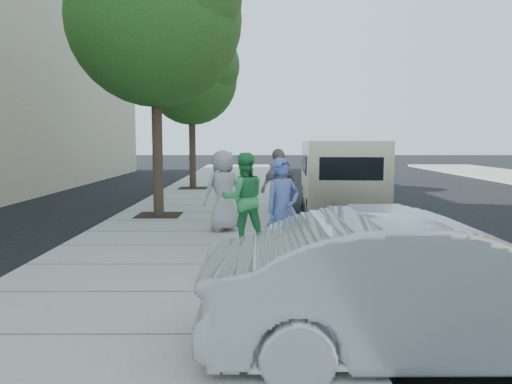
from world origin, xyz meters
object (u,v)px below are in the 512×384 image
van (339,176)px  person_striped_polo (279,188)px  tree_near (156,12)px  person_officer (283,210)px  tree_far (193,75)px  person_gray_shirt (223,191)px  person_green_shirt (244,199)px  sedan (429,288)px  parking_meter (280,184)px

van → person_striped_polo: (-1.86, -2.83, -0.08)m
tree_near → person_officer: bearing=-59.5°
tree_far → person_officer: (3.06, -12.79, -3.85)m
person_officer → person_gray_shirt: 3.08m
person_gray_shirt → person_green_shirt: bearing=78.5°
person_officer → tree_near: bearing=91.1°
van → person_striped_polo: 3.39m
van → sedan: van is taller
tree_near → van: 6.72m
tree_near → parking_meter: size_ratio=5.73×
sedan → person_striped_polo: (-1.16, 6.74, 0.33)m
person_gray_shirt → person_striped_polo: 1.33m
van → sedan: size_ratio=1.32×
van → tree_near: bearing=-166.7°
person_officer → person_striped_polo: bearing=58.8°
person_green_shirt → person_striped_polo: person_striped_polo is taller
parking_meter → tree_near: bearing=171.3°
person_gray_shirt → person_striped_polo: size_ratio=0.99×
tree_far → sedan: size_ratio=1.43×
tree_near → sedan: (4.32, -8.71, -4.80)m
parking_meter → person_gray_shirt: person_gray_shirt is taller
van → person_officer: 6.36m
tree_far → van: tree_far is taller
sedan → person_officer: bearing=19.5°
tree_near → person_gray_shirt: 5.39m
sedan → tree_far: bearing=14.6°
tree_far → sedan: bearing=-75.2°
tree_near → van: (5.02, 0.86, -4.39)m
person_green_shirt → person_gray_shirt: size_ratio=0.99×
tree_near → tree_far: bearing=90.0°
tree_far → parking_meter: size_ratio=4.94×
tree_near → van: size_ratio=1.26×
person_striped_polo → parking_meter: bearing=-135.2°
tree_near → sedan: size_ratio=1.66×
parking_meter → van: size_ratio=0.22×
sedan → person_striped_polo: 6.85m
parking_meter → person_striped_polo: size_ratio=0.71×
van → sedan: bearing=-90.5°
van → person_officer: (-1.96, -6.05, -0.12)m
person_officer → person_green_shirt: (-0.69, 1.42, 0.02)m
person_green_shirt → tree_near: bearing=-69.5°
tree_far → person_gray_shirt: (1.88, -9.95, -3.82)m
van → person_officer: size_ratio=3.39×
person_officer → person_striped_polo: 3.22m
person_gray_shirt → person_striped_polo: bearing=165.5°
parking_meter → tree_far: bearing=120.7°
tree_near → tree_far: (-0.00, 7.60, -0.66)m
person_gray_shirt → person_officer: bearing=81.9°
person_green_shirt → parking_meter: bearing=-119.4°
tree_far → person_striped_polo: tree_far is taller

